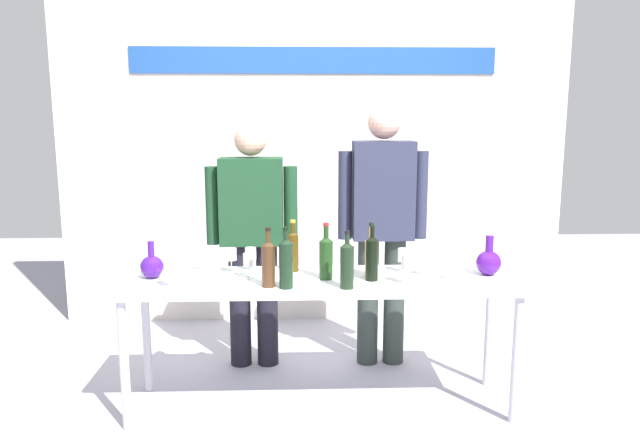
{
  "coord_description": "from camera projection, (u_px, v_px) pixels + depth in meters",
  "views": [
    {
      "loc": [
        -0.12,
        -3.25,
        1.65
      ],
      "look_at": [
        0.0,
        0.15,
        1.04
      ],
      "focal_mm": 33.72,
      "sensor_mm": 36.0,
      "label": 1
    }
  ],
  "objects": [
    {
      "name": "wine_bottle_0",
      "position": [
        347.0,
        264.0,
        3.14
      ],
      "size": [
        0.07,
        0.07,
        0.31
      ],
      "color": "black",
      "rests_on": "display_table"
    },
    {
      "name": "presenter_left",
      "position": [
        252.0,
        231.0,
        3.91
      ],
      "size": [
        0.59,
        0.22,
        1.61
      ],
      "color": "black",
      "rests_on": "ground"
    },
    {
      "name": "decanter_blue_left",
      "position": [
        152.0,
        266.0,
        3.35
      ],
      "size": [
        0.13,
        0.13,
        0.21
      ],
      "color": "#451788",
      "rests_on": "display_table"
    },
    {
      "name": "decanter_blue_right",
      "position": [
        489.0,
        262.0,
        3.41
      ],
      "size": [
        0.14,
        0.14,
        0.23
      ],
      "color": "#51178D",
      "rests_on": "display_table"
    },
    {
      "name": "wine_glass_left_1",
      "position": [
        251.0,
        254.0,
        3.52
      ],
      "size": [
        0.07,
        0.07,
        0.13
      ],
      "color": "white",
      "rests_on": "display_table"
    },
    {
      "name": "wine_glass_right_1",
      "position": [
        403.0,
        256.0,
        3.48
      ],
      "size": [
        0.06,
        0.06,
        0.14
      ],
      "color": "white",
      "rests_on": "display_table"
    },
    {
      "name": "wine_bottle_5",
      "position": [
        372.0,
        257.0,
        3.29
      ],
      "size": [
        0.07,
        0.07,
        0.31
      ],
      "color": "black",
      "rests_on": "display_table"
    },
    {
      "name": "wine_glass_left_2",
      "position": [
        231.0,
        255.0,
        3.46
      ],
      "size": [
        0.06,
        0.06,
        0.14
      ],
      "color": "white",
      "rests_on": "display_table"
    },
    {
      "name": "wine_glass_right_2",
      "position": [
        424.0,
        256.0,
        3.4
      ],
      "size": [
        0.06,
        0.06,
        0.15
      ],
      "color": "white",
      "rests_on": "display_table"
    },
    {
      "name": "ground_plane",
      "position": [
        321.0,
        405.0,
        3.49
      ],
      "size": [
        10.0,
        10.0,
        0.0
      ],
      "primitive_type": "plane",
      "color": "#A3A1B1"
    },
    {
      "name": "wine_glass_left_4",
      "position": [
        249.0,
        260.0,
        3.34
      ],
      "size": [
        0.06,
        0.06,
        0.14
      ],
      "color": "white",
      "rests_on": "display_table"
    },
    {
      "name": "presenter_right",
      "position": [
        382.0,
        220.0,
        3.93
      ],
      "size": [
        0.58,
        0.22,
        1.72
      ],
      "color": "#2D3632",
      "rests_on": "ground"
    },
    {
      "name": "wine_glass_right_3",
      "position": [
        454.0,
        262.0,
        3.3
      ],
      "size": [
        0.06,
        0.06,
        0.15
      ],
      "color": "white",
      "rests_on": "display_table"
    },
    {
      "name": "wine_bottle_4",
      "position": [
        268.0,
        262.0,
        3.16
      ],
      "size": [
        0.07,
        0.07,
        0.32
      ],
      "color": "#4C2F19",
      "rests_on": "display_table"
    },
    {
      "name": "wine_bottle_1",
      "position": [
        371.0,
        254.0,
        3.38
      ],
      "size": [
        0.07,
        0.07,
        0.3
      ],
      "color": "gold",
      "rests_on": "display_table"
    },
    {
      "name": "back_wall",
      "position": [
        314.0,
        136.0,
        4.77
      ],
      "size": [
        4.02,
        0.11,
        3.0
      ],
      "color": "silver",
      "rests_on": "ground"
    },
    {
      "name": "display_table",
      "position": [
        321.0,
        290.0,
        3.37
      ],
      "size": [
        2.21,
        0.57,
        0.76
      ],
      "color": "white",
      "rests_on": "ground"
    },
    {
      "name": "wine_glass_left_5",
      "position": [
        201.0,
        252.0,
        3.51
      ],
      "size": [
        0.07,
        0.07,
        0.16
      ],
      "color": "white",
      "rests_on": "display_table"
    },
    {
      "name": "wine_glass_left_3",
      "position": [
        208.0,
        268.0,
        3.18
      ],
      "size": [
        0.06,
        0.06,
        0.14
      ],
      "color": "white",
      "rests_on": "display_table"
    },
    {
      "name": "wine_bottle_6",
      "position": [
        286.0,
        262.0,
        3.14
      ],
      "size": [
        0.07,
        0.07,
        0.33
      ],
      "color": "black",
      "rests_on": "display_table"
    },
    {
      "name": "wine_glass_right_0",
      "position": [
        408.0,
        263.0,
        3.22
      ],
      "size": [
        0.07,
        0.07,
        0.16
      ],
      "color": "white",
      "rests_on": "display_table"
    },
    {
      "name": "wine_bottle_2",
      "position": [
        293.0,
        249.0,
        3.48
      ],
      "size": [
        0.06,
        0.06,
        0.3
      ],
      "color": "#47340E",
      "rests_on": "display_table"
    },
    {
      "name": "wine_bottle_3",
      "position": [
        326.0,
        256.0,
        3.32
      ],
      "size": [
        0.07,
        0.07,
        0.32
      ],
      "color": "#1E4019",
      "rests_on": "display_table"
    },
    {
      "name": "wine_glass_left_0",
      "position": [
        169.0,
        268.0,
        3.16
      ],
      "size": [
        0.06,
        0.06,
        0.15
      ],
      "color": "white",
      "rests_on": "display_table"
    }
  ]
}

